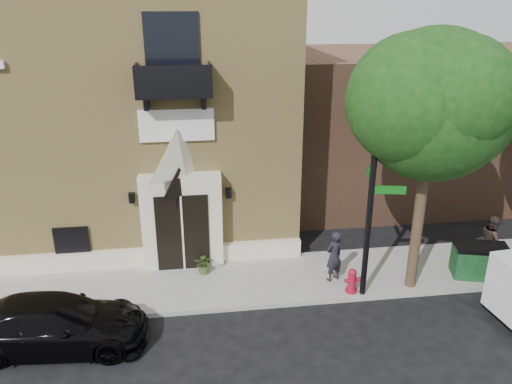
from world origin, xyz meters
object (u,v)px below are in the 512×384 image
(pedestrian_far, at_px, (492,240))
(pedestrian_near, at_px, (334,256))
(street_sign, at_px, (372,192))
(dumpster, at_px, (479,260))
(black_sedan, at_px, (55,324))
(fire_hydrant, at_px, (352,281))

(pedestrian_far, bearing_deg, pedestrian_near, 113.35)
(street_sign, bearing_deg, dumpster, 18.37)
(black_sedan, xyz_separation_m, fire_hydrant, (8.37, 1.23, -0.15))
(pedestrian_far, bearing_deg, dumpster, 151.44)
(fire_hydrant, distance_m, pedestrian_near, 0.96)
(pedestrian_near, xyz_separation_m, pedestrian_far, (5.51, 0.33, 0.03))
(black_sedan, bearing_deg, pedestrian_near, -72.68)
(black_sedan, distance_m, pedestrian_far, 13.72)
(dumpster, distance_m, pedestrian_far, 1.12)
(street_sign, xyz_separation_m, pedestrian_near, (-0.70, 0.88, -2.46))
(dumpster, bearing_deg, pedestrian_far, 57.33)
(street_sign, bearing_deg, fire_hydrant, 172.54)
(black_sedan, bearing_deg, pedestrian_far, -76.91)
(pedestrian_near, bearing_deg, black_sedan, -10.46)
(dumpster, bearing_deg, street_sign, -157.09)
(pedestrian_far, bearing_deg, street_sign, 124.00)
(street_sign, xyz_separation_m, fire_hydrant, (-0.34, 0.12, -2.91))
(pedestrian_far, bearing_deg, fire_hydrant, 121.89)
(street_sign, distance_m, dumpster, 4.90)
(fire_hydrant, relative_size, pedestrian_near, 0.47)
(fire_hydrant, xyz_separation_m, pedestrian_near, (-0.36, 0.76, 0.46))
(black_sedan, relative_size, pedestrian_far, 2.75)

